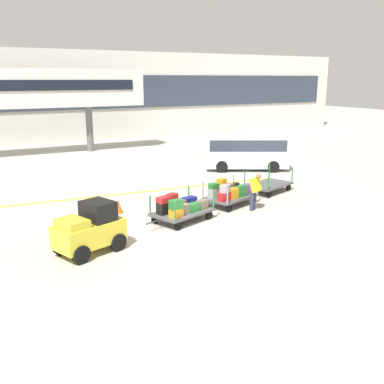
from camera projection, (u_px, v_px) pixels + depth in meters
name	position (u px, v px, depth m)	size (l,w,h in m)	color
ground_plane	(206.00, 235.00, 15.27)	(120.00, 120.00, 0.00)	#B2ADA0
apron_lead_line	(135.00, 193.00, 20.99)	(14.85, 0.20, 0.01)	yellow
terminal_building	(46.00, 97.00, 36.34)	(60.83, 2.51, 7.57)	beige
baggage_tug	(90.00, 229.00, 13.60)	(2.34, 1.79, 1.58)	gold
baggage_cart_lead	(181.00, 208.00, 16.60)	(3.07, 2.08, 1.10)	#4C4C4F
baggage_cart_middle	(230.00, 193.00, 18.78)	(3.07, 2.08, 1.14)	#4C4C4F
baggage_cart_tail	(268.00, 185.00, 21.02)	(3.07, 2.08, 1.10)	#4C4C4F
baggage_handler	(255.00, 190.00, 17.95)	(0.55, 0.56, 1.56)	#2D334C
shuttle_van	(246.00, 149.00, 26.08)	(5.12, 3.99, 2.10)	silver
safety_cone_near	(118.00, 206.00, 17.76)	(0.36, 0.36, 0.55)	#EA590F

